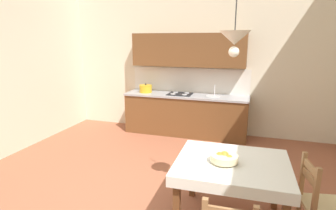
% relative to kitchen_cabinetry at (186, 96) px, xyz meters
% --- Properties ---
extents(ground_plane, '(6.45, 6.92, 0.10)m').
position_rel_kitchen_cabinetry_xyz_m(ground_plane, '(0.15, -2.89, -0.91)').
color(ground_plane, '#99563D').
extents(wall_back, '(6.45, 0.12, 4.09)m').
position_rel_kitchen_cabinetry_xyz_m(wall_back, '(0.15, 0.33, 1.19)').
color(wall_back, beige).
rests_on(wall_back, ground_plane).
extents(kitchen_cabinetry, '(2.69, 0.63, 2.20)m').
position_rel_kitchen_cabinetry_xyz_m(kitchen_cabinetry, '(0.00, 0.00, 0.00)').
color(kitchen_cabinetry, brown).
rests_on(kitchen_cabinetry, ground_plane).
extents(dining_table, '(1.26, 1.07, 0.75)m').
position_rel_kitchen_cabinetry_xyz_m(dining_table, '(1.24, -2.85, -0.23)').
color(dining_table, brown).
rests_on(dining_table, ground_plane).
extents(dining_chair_window_side, '(0.49, 0.49, 0.93)m').
position_rel_kitchen_cabinetry_xyz_m(dining_chair_window_side, '(2.13, -2.93, -0.41)').
color(dining_chair_window_side, '#D1BC89').
rests_on(dining_chair_window_side, ground_plane).
extents(fruit_bowl, '(0.30, 0.30, 0.12)m').
position_rel_kitchen_cabinetry_xyz_m(fruit_bowl, '(1.15, -2.91, -0.04)').
color(fruit_bowl, beige).
rests_on(fruit_bowl, dining_table).
extents(pendant_lamp, '(0.32, 0.32, 0.80)m').
position_rel_kitchen_cabinetry_xyz_m(pendant_lamp, '(1.19, -2.81, 1.22)').
color(pendant_lamp, black).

